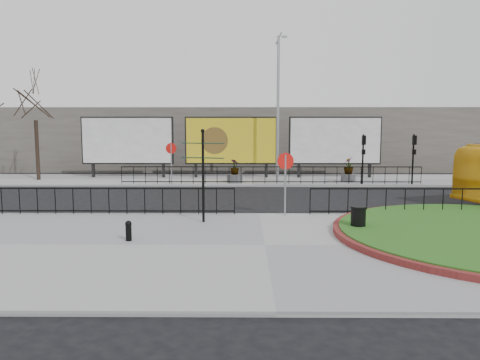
{
  "coord_description": "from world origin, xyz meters",
  "views": [
    {
      "loc": [
        -0.62,
        -18.6,
        3.68
      ],
      "look_at": [
        -0.79,
        0.56,
        1.41
      ],
      "focal_mm": 35.0,
      "sensor_mm": 36.0,
      "label": 1
    }
  ],
  "objects_px": {
    "fingerpost_sign": "(203,166)",
    "planter_b": "(235,174)",
    "lamp_post": "(278,106)",
    "bollard": "(129,230)",
    "planter_c": "(348,172)",
    "billboard_mid": "(231,141)",
    "litter_bin": "(358,219)"
  },
  "relations": [
    {
      "from": "lamp_post",
      "to": "bollard",
      "type": "height_order",
      "value": "lamp_post"
    },
    {
      "from": "billboard_mid",
      "to": "planter_c",
      "type": "relative_size",
      "value": 4.05
    },
    {
      "from": "billboard_mid",
      "to": "fingerpost_sign",
      "type": "relative_size",
      "value": 1.82
    },
    {
      "from": "planter_c",
      "to": "bollard",
      "type": "bearing_deg",
      "value": -123.7
    },
    {
      "from": "billboard_mid",
      "to": "litter_bin",
      "type": "distance_m",
      "value": 17.04
    },
    {
      "from": "lamp_post",
      "to": "planter_c",
      "type": "relative_size",
      "value": 6.04
    },
    {
      "from": "lamp_post",
      "to": "bollard",
      "type": "relative_size",
      "value": 14.63
    },
    {
      "from": "bollard",
      "to": "litter_bin",
      "type": "relative_size",
      "value": 0.73
    },
    {
      "from": "billboard_mid",
      "to": "bollard",
      "type": "xyz_separation_m",
      "value": [
        -2.68,
        -17.49,
        -2.13
      ]
    },
    {
      "from": "billboard_mid",
      "to": "planter_b",
      "type": "distance_m",
      "value": 3.45
    },
    {
      "from": "billboard_mid",
      "to": "litter_bin",
      "type": "height_order",
      "value": "billboard_mid"
    },
    {
      "from": "billboard_mid",
      "to": "fingerpost_sign",
      "type": "distance_m",
      "value": 14.69
    },
    {
      "from": "lamp_post",
      "to": "planter_b",
      "type": "bearing_deg",
      "value": -162.42
    },
    {
      "from": "planter_b",
      "to": "planter_c",
      "type": "xyz_separation_m",
      "value": [
        7.14,
        0.51,
        0.08
      ]
    },
    {
      "from": "billboard_mid",
      "to": "lamp_post",
      "type": "height_order",
      "value": "lamp_post"
    },
    {
      "from": "fingerpost_sign",
      "to": "lamp_post",
      "type": "bearing_deg",
      "value": 92.47
    },
    {
      "from": "billboard_mid",
      "to": "planter_b",
      "type": "height_order",
      "value": "billboard_mid"
    },
    {
      "from": "litter_bin",
      "to": "bollard",
      "type": "bearing_deg",
      "value": -170.5
    },
    {
      "from": "fingerpost_sign",
      "to": "bollard",
      "type": "xyz_separation_m",
      "value": [
        -2.07,
        -2.82,
        -1.71
      ]
    },
    {
      "from": "planter_c",
      "to": "planter_b",
      "type": "bearing_deg",
      "value": -175.89
    },
    {
      "from": "fingerpost_sign",
      "to": "litter_bin",
      "type": "relative_size",
      "value": 3.92
    },
    {
      "from": "planter_b",
      "to": "bollard",
      "type": "bearing_deg",
      "value": -101.5
    },
    {
      "from": "fingerpost_sign",
      "to": "planter_c",
      "type": "height_order",
      "value": "fingerpost_sign"
    },
    {
      "from": "billboard_mid",
      "to": "planter_b",
      "type": "relative_size",
      "value": 4.25
    },
    {
      "from": "fingerpost_sign",
      "to": "planter_b",
      "type": "height_order",
      "value": "fingerpost_sign"
    },
    {
      "from": "planter_b",
      "to": "planter_c",
      "type": "height_order",
      "value": "planter_c"
    },
    {
      "from": "planter_c",
      "to": "litter_bin",
      "type": "bearing_deg",
      "value": -101.18
    },
    {
      "from": "fingerpost_sign",
      "to": "planter_b",
      "type": "relative_size",
      "value": 2.34
    },
    {
      "from": "planter_b",
      "to": "litter_bin",
      "type": "bearing_deg",
      "value": -71.92
    },
    {
      "from": "lamp_post",
      "to": "bollard",
      "type": "distance_m",
      "value": 17.1
    },
    {
      "from": "planter_b",
      "to": "planter_c",
      "type": "distance_m",
      "value": 7.16
    },
    {
      "from": "bollard",
      "to": "planter_c",
      "type": "xyz_separation_m",
      "value": [
        10.12,
        15.18,
        0.26
      ]
    }
  ]
}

